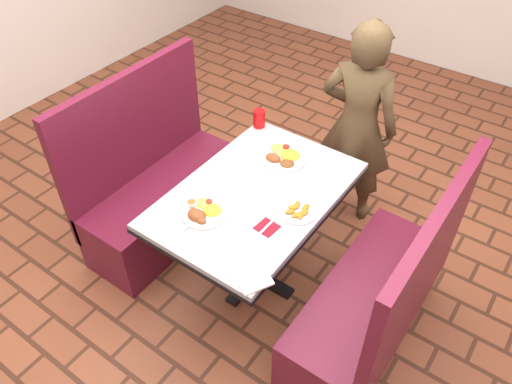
# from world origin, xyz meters

# --- Properties ---
(dining_table) EXTENTS (0.81, 1.21, 0.75)m
(dining_table) POSITION_xyz_m (0.00, 0.00, 0.65)
(dining_table) COLOR #ACAEB0
(dining_table) RESTS_ON ground
(booth_bench_left) EXTENTS (0.47, 1.20, 1.17)m
(booth_bench_left) POSITION_xyz_m (-0.80, 0.00, 0.33)
(booth_bench_left) COLOR maroon
(booth_bench_left) RESTS_ON ground
(booth_bench_right) EXTENTS (0.47, 1.20, 1.17)m
(booth_bench_right) POSITION_xyz_m (0.80, 0.00, 0.33)
(booth_bench_right) COLOR maroon
(booth_bench_right) RESTS_ON ground
(diner_person) EXTENTS (0.57, 0.40, 1.47)m
(diner_person) POSITION_xyz_m (0.16, 0.94, 0.73)
(diner_person) COLOR brown
(diner_person) RESTS_ON ground
(near_dinner_plate) EXTENTS (0.25, 0.25, 0.08)m
(near_dinner_plate) POSITION_xyz_m (-0.13, -0.31, 0.78)
(near_dinner_plate) COLOR white
(near_dinner_plate) RESTS_ON dining_table
(far_dinner_plate) EXTENTS (0.29, 0.29, 0.08)m
(far_dinner_plate) POSITION_xyz_m (-0.04, 0.34, 0.78)
(far_dinner_plate) COLOR white
(far_dinner_plate) RESTS_ON dining_table
(plantain_plate) EXTENTS (0.19, 0.19, 0.03)m
(plantain_plate) POSITION_xyz_m (0.28, -0.01, 0.76)
(plantain_plate) COLOR white
(plantain_plate) RESTS_ON dining_table
(maroon_napkin) EXTENTS (0.12, 0.12, 0.00)m
(maroon_napkin) POSITION_xyz_m (0.21, -0.19, 0.75)
(maroon_napkin) COLOR maroon
(maroon_napkin) RESTS_ON dining_table
(spoon_utensil) EXTENTS (0.01, 0.14, 0.00)m
(spoon_utensil) POSITION_xyz_m (0.21, -0.19, 0.76)
(spoon_utensil) COLOR silver
(spoon_utensil) RESTS_ON dining_table
(red_tumbler) EXTENTS (0.08, 0.08, 0.12)m
(red_tumbler) POSITION_xyz_m (-0.36, 0.54, 0.81)
(red_tumbler) COLOR red
(red_tumbler) RESTS_ON dining_table
(paper_napkin) EXTENTS (0.25, 0.23, 0.01)m
(paper_napkin) POSITION_xyz_m (0.32, -0.49, 0.76)
(paper_napkin) COLOR white
(paper_napkin) RESTS_ON dining_table
(knife_utensil) EXTENTS (0.01, 0.16, 0.00)m
(knife_utensil) POSITION_xyz_m (-0.05, -0.32, 0.76)
(knife_utensil) COLOR silver
(knife_utensil) RESTS_ON dining_table
(fork_utensil) EXTENTS (0.04, 0.15, 0.00)m
(fork_utensil) POSITION_xyz_m (-0.12, -0.39, 0.76)
(fork_utensil) COLOR silver
(fork_utensil) RESTS_ON dining_table
(lettuce_shreds) EXTENTS (0.28, 0.32, 0.00)m
(lettuce_shreds) POSITION_xyz_m (0.04, 0.06, 0.75)
(lettuce_shreds) COLOR #83C54E
(lettuce_shreds) RESTS_ON dining_table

